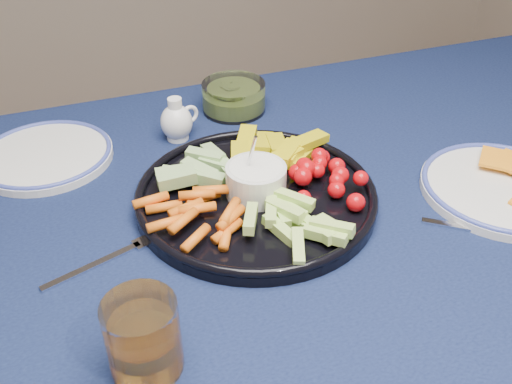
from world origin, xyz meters
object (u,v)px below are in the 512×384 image
object	(u,v)px
cheese_plate	(503,186)
juice_tumbler	(144,341)
dining_table	(313,275)
side_plate_extra	(45,155)
creamer_pitcher	(177,121)
crudite_platter	(254,191)
pickle_bowl	(234,98)

from	to	relation	value
cheese_plate	juice_tumbler	bearing A→B (deg)	-167.69
dining_table	side_plate_extra	world-z (taller)	side_plate_extra
creamer_pitcher	cheese_plate	distance (m)	0.55
crudite_platter	pickle_bowl	size ratio (longest dim) A/B	2.99
dining_table	creamer_pitcher	distance (m)	0.37
side_plate_extra	cheese_plate	bearing A→B (deg)	-28.01
cheese_plate	creamer_pitcher	bearing A→B (deg)	141.55
dining_table	pickle_bowl	bearing A→B (deg)	88.58
cheese_plate	side_plate_extra	distance (m)	0.75
cheese_plate	juice_tumbler	xyz separation A→B (m)	(-0.59, -0.13, 0.03)
dining_table	pickle_bowl	distance (m)	0.41
crudite_platter	cheese_plate	world-z (taller)	crudite_platter
side_plate_extra	crudite_platter	bearing A→B (deg)	-39.55
creamer_pitcher	cheese_plate	world-z (taller)	creamer_pitcher
pickle_bowl	creamer_pitcher	bearing A→B (deg)	-152.44
juice_tumbler	side_plate_extra	size ratio (longest dim) A/B	0.42
crudite_platter	pickle_bowl	world-z (taller)	crudite_platter
dining_table	side_plate_extra	xyz separation A→B (m)	(-0.35, 0.33, 0.10)
dining_table	side_plate_extra	bearing A→B (deg)	136.14
cheese_plate	juice_tumbler	size ratio (longest dim) A/B	2.65
side_plate_extra	juice_tumbler	bearing A→B (deg)	-81.23
crudite_platter	juice_tumbler	xyz separation A→B (m)	(-0.22, -0.24, 0.02)
pickle_bowl	side_plate_extra	world-z (taller)	pickle_bowl
creamer_pitcher	side_plate_extra	distance (m)	0.23
pickle_bowl	crudite_platter	bearing A→B (deg)	-103.03
crudite_platter	creamer_pitcher	distance (m)	0.24
dining_table	crudite_platter	distance (m)	0.16
dining_table	juice_tumbler	size ratio (longest dim) A/B	17.65
juice_tumbler	dining_table	bearing A→B (deg)	27.82
crudite_platter	pickle_bowl	distance (m)	0.31
dining_table	cheese_plate	world-z (taller)	cheese_plate
creamer_pitcher	side_plate_extra	xyz separation A→B (m)	(-0.23, 0.01, -0.02)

